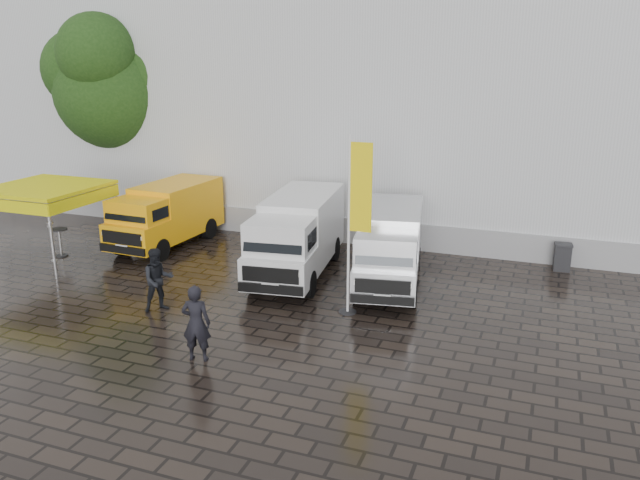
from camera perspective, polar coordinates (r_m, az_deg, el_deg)
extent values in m
plane|color=black|center=(16.75, -0.57, -8.14)|extent=(120.00, 120.00, 0.00)
cube|color=silver|center=(30.43, 14.34, 14.12)|extent=(44.00, 16.00, 12.00)
cube|color=gray|center=(23.35, 11.09, 0.04)|extent=(44.00, 0.15, 1.00)
cylinder|color=silver|center=(26.26, -23.65, 2.48)|extent=(0.10, 0.10, 2.51)
cylinder|color=silver|center=(24.13, -18.01, 1.92)|extent=(0.10, 0.10, 2.51)
cylinder|color=silver|center=(21.76, -23.28, -0.15)|extent=(0.10, 0.10, 2.51)
cube|color=#DAD50B|center=(23.72, -23.85, 4.45)|extent=(3.48, 3.48, 0.12)
cube|color=#DAD50B|center=(22.61, -26.75, 2.78)|extent=(3.43, 0.04, 0.40)
cylinder|color=black|center=(17.79, 2.54, -6.57)|extent=(0.50, 0.50, 0.04)
cylinder|color=white|center=(16.98, 2.64, 1.21)|extent=(0.07, 0.07, 5.03)
cube|color=yellow|center=(16.62, 3.78, 4.78)|extent=(0.60, 0.03, 2.41)
cylinder|color=black|center=(29.75, -17.81, 6.61)|extent=(0.64, 0.64, 4.59)
sphere|color=#193611|center=(29.42, -18.37, 12.78)|extent=(5.05, 5.05, 5.05)
sphere|color=#193611|center=(30.47, -18.56, 16.76)|extent=(2.98, 2.98, 2.98)
cylinder|color=black|center=(24.39, -22.66, -0.21)|extent=(0.60, 0.60, 1.03)
cube|color=black|center=(22.61, 21.28, -1.44)|extent=(0.60, 0.60, 0.93)
imported|color=black|center=(15.07, -11.25, -7.46)|extent=(0.78, 0.61, 1.89)
imported|color=black|center=(18.19, -14.58, -3.55)|extent=(1.12, 1.13, 1.84)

